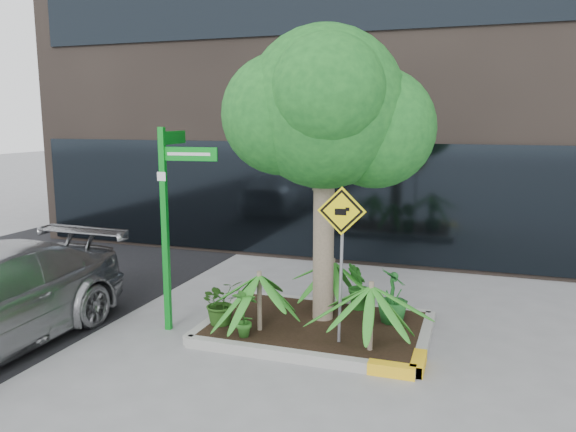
% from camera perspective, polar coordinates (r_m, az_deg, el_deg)
% --- Properties ---
extents(ground, '(80.00, 80.00, 0.00)m').
position_cam_1_polar(ground, '(8.51, 1.01, -12.28)').
color(ground, gray).
rests_on(ground, ground).
extents(planter, '(3.35, 2.36, 0.15)m').
position_cam_1_polar(planter, '(8.65, 3.07, -11.18)').
color(planter, '#9E9E99').
rests_on(planter, ground).
extents(tree, '(3.07, 2.72, 4.60)m').
position_cam_1_polar(tree, '(8.36, 3.79, 10.90)').
color(tree, gray).
rests_on(tree, ground).
extents(palm_front, '(1.06, 1.06, 1.18)m').
position_cam_1_polar(palm_front, '(7.51, 8.48, -7.08)').
color(palm_front, gray).
rests_on(palm_front, ground).
extents(palm_left, '(1.00, 1.00, 1.11)m').
position_cam_1_polar(palm_left, '(8.14, -2.94, -6.02)').
color(palm_left, gray).
rests_on(palm_left, ground).
extents(palm_back, '(0.93, 0.93, 1.03)m').
position_cam_1_polar(palm_back, '(9.15, 4.61, -4.64)').
color(palm_back, gray).
rests_on(palm_back, ground).
extents(shrub_a, '(0.87, 0.87, 0.69)m').
position_cam_1_polar(shrub_a, '(8.57, -6.80, -8.65)').
color(shrub_a, '#244E16').
rests_on(shrub_a, planter).
extents(shrub_b, '(0.63, 0.63, 0.83)m').
position_cam_1_polar(shrub_b, '(8.70, 10.61, -7.98)').
color(shrub_b, '#1A5920').
rests_on(shrub_b, planter).
extents(shrub_c, '(0.41, 0.41, 0.72)m').
position_cam_1_polar(shrub_c, '(8.04, -4.42, -9.72)').
color(shrub_c, '#307524').
rests_on(shrub_c, planter).
extents(shrub_d, '(0.52, 0.52, 0.79)m').
position_cam_1_polar(shrub_d, '(9.17, 7.22, -7.08)').
color(shrub_d, '#1F5F1B').
rests_on(shrub_d, planter).
extents(street_sign_post, '(0.95, 0.90, 3.09)m').
position_cam_1_polar(street_sign_post, '(8.57, -11.93, 0.94)').
color(street_sign_post, '#0D9220').
rests_on(street_sign_post, ground).
extents(cattle_sign, '(0.66, 0.28, 2.16)m').
position_cam_1_polar(cattle_sign, '(7.66, 5.44, -2.20)').
color(cattle_sign, slate).
rests_on(cattle_sign, ground).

